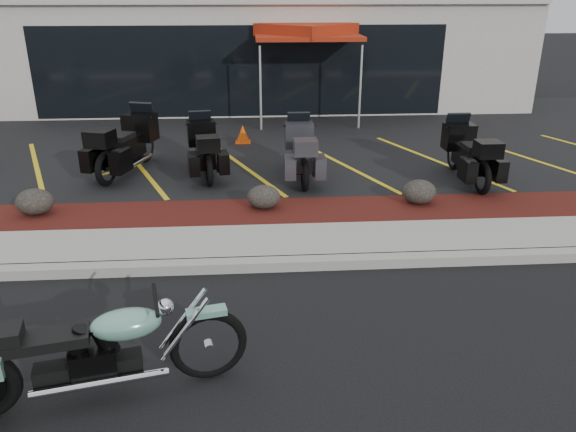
{
  "coord_description": "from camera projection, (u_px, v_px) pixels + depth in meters",
  "views": [
    {
      "loc": [
        0.22,
        -6.35,
        3.77
      ],
      "look_at": [
        0.74,
        1.2,
        0.7
      ],
      "focal_mm": 35.0,
      "sensor_mm": 36.0,
      "label": 1
    }
  ],
  "objects": [
    {
      "name": "ground",
      "position": [
        238.0,
        302.0,
        7.27
      ],
      "size": [
        90.0,
        90.0,
        0.0
      ],
      "primitive_type": "plane",
      "color": "black",
      "rests_on": "ground"
    },
    {
      "name": "curb",
      "position": [
        238.0,
        265.0,
        8.08
      ],
      "size": [
        24.0,
        0.25,
        0.15
      ],
      "primitive_type": "cube",
      "color": "gray",
      "rests_on": "ground"
    },
    {
      "name": "sidewalk",
      "position": [
        239.0,
        244.0,
        8.72
      ],
      "size": [
        24.0,
        1.2,
        0.15
      ],
      "primitive_type": "cube",
      "color": "gray",
      "rests_on": "ground"
    },
    {
      "name": "mulch_bed",
      "position": [
        240.0,
        215.0,
        9.83
      ],
      "size": [
        24.0,
        1.2,
        0.16
      ],
      "primitive_type": "cube",
      "color": "#380E0C",
      "rests_on": "ground"
    },
    {
      "name": "upper_lot",
      "position": [
        242.0,
        139.0,
        14.82
      ],
      "size": [
        26.0,
        9.6,
        0.15
      ],
      "primitive_type": "cube",
      "color": "black",
      "rests_on": "ground"
    },
    {
      "name": "dealership_building",
      "position": [
        242.0,
        42.0,
        19.88
      ],
      "size": [
        18.0,
        8.16,
        4.0
      ],
      "color": "#A39F93",
      "rests_on": "ground"
    },
    {
      "name": "boulder_left",
      "position": [
        35.0,
        202.0,
        9.59
      ],
      "size": [
        0.63,
        0.53,
        0.45
      ],
      "primitive_type": "ellipsoid",
      "color": "black",
      "rests_on": "mulch_bed"
    },
    {
      "name": "boulder_mid",
      "position": [
        264.0,
        197.0,
        9.86
      ],
      "size": [
        0.59,
        0.49,
        0.42
      ],
      "primitive_type": "ellipsoid",
      "color": "black",
      "rests_on": "mulch_bed"
    },
    {
      "name": "boulder_right",
      "position": [
        419.0,
        192.0,
        10.08
      ],
      "size": [
        0.61,
        0.51,
        0.43
      ],
      "primitive_type": "ellipsoid",
      "color": "black",
      "rests_on": "mulch_bed"
    },
    {
      "name": "hero_cruiser",
      "position": [
        208.0,
        335.0,
        5.66
      ],
      "size": [
        3.09,
        1.37,
        1.06
      ],
      "primitive_type": null,
      "rotation": [
        0.0,
        0.0,
        0.21
      ],
      "color": "#669F89",
      "rests_on": "ground"
    },
    {
      "name": "touring_black_front",
      "position": [
        144.0,
        133.0,
        12.35
      ],
      "size": [
        1.52,
        2.47,
        1.35
      ],
      "primitive_type": null,
      "rotation": [
        0.0,
        0.0,
        1.27
      ],
      "color": "black",
      "rests_on": "upper_lot"
    },
    {
      "name": "touring_black_mid",
      "position": [
        201.0,
        138.0,
        12.19
      ],
      "size": [
        1.12,
        2.18,
        1.21
      ],
      "primitive_type": null,
      "rotation": [
        0.0,
        0.0,
        1.74
      ],
      "color": "black",
      "rests_on": "upper_lot"
    },
    {
      "name": "touring_grey",
      "position": [
        298.0,
        140.0,
        11.98
      ],
      "size": [
        0.81,
        2.1,
        1.22
      ],
      "primitive_type": null,
      "rotation": [
        0.0,
        0.0,
        1.57
      ],
      "color": "#303035",
      "rests_on": "upper_lot"
    },
    {
      "name": "touring_black_rear",
      "position": [
        456.0,
        142.0,
        11.83
      ],
      "size": [
        0.82,
        2.13,
        1.24
      ],
      "primitive_type": null,
      "rotation": [
        0.0,
        0.0,
        1.57
      ],
      "color": "black",
      "rests_on": "upper_lot"
    },
    {
      "name": "traffic_cone",
      "position": [
        243.0,
        134.0,
        14.1
      ],
      "size": [
        0.46,
        0.46,
        0.44
      ],
      "primitive_type": "cone",
      "rotation": [
        0.0,
        0.0,
        -0.32
      ],
      "color": "#DF4807",
      "rests_on": "upper_lot"
    },
    {
      "name": "popup_canopy",
      "position": [
        306.0,
        32.0,
        15.9
      ],
      "size": [
        3.11,
        3.11,
        2.71
      ],
      "rotation": [
        0.0,
        0.0,
        -0.07
      ],
      "color": "silver",
      "rests_on": "upper_lot"
    }
  ]
}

